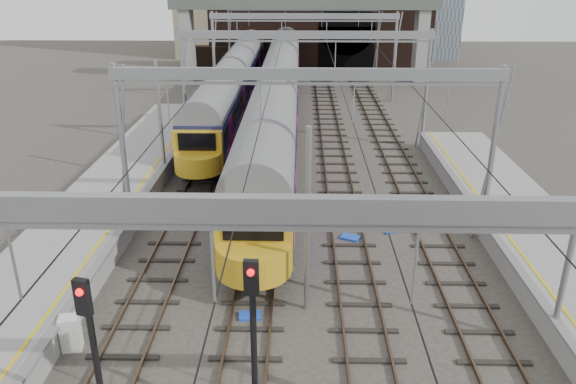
{
  "coord_description": "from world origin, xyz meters",
  "views": [
    {
      "loc": [
        -0.29,
        -15.72,
        11.91
      ],
      "look_at": [
        -0.81,
        7.57,
        2.4
      ],
      "focal_mm": 35.0,
      "sensor_mm": 36.0,
      "label": 1
    }
  ],
  "objects_px": {
    "train_main": "(283,68)",
    "signal_near_left": "(93,347)",
    "signal_near_centre": "(253,326)",
    "relay_cabinet": "(71,333)",
    "train_second": "(249,56)"
  },
  "relations": [
    {
      "from": "signal_near_left",
      "to": "signal_near_centre",
      "type": "height_order",
      "value": "signal_near_centre"
    },
    {
      "from": "train_main",
      "to": "signal_near_centre",
      "type": "bearing_deg",
      "value": -89.26
    },
    {
      "from": "train_second",
      "to": "signal_near_centre",
      "type": "relative_size",
      "value": 12.46
    },
    {
      "from": "train_main",
      "to": "signal_near_left",
      "type": "distance_m",
      "value": 43.06
    },
    {
      "from": "signal_near_centre",
      "to": "signal_near_left",
      "type": "bearing_deg",
      "value": -163.72
    },
    {
      "from": "signal_near_left",
      "to": "relay_cabinet",
      "type": "bearing_deg",
      "value": 136.21
    },
    {
      "from": "train_second",
      "to": "signal_near_centre",
      "type": "bearing_deg",
      "value": -84.86
    },
    {
      "from": "train_main",
      "to": "train_second",
      "type": "bearing_deg",
      "value": 115.21
    },
    {
      "from": "signal_near_centre",
      "to": "relay_cabinet",
      "type": "bearing_deg",
      "value": 156.8
    },
    {
      "from": "train_main",
      "to": "signal_near_left",
      "type": "bearing_deg",
      "value": -94.4
    },
    {
      "from": "train_second",
      "to": "signal_near_left",
      "type": "xyz_separation_m",
      "value": [
        0.7,
        -51.43,
        0.74
      ]
    },
    {
      "from": "train_second",
      "to": "relay_cabinet",
      "type": "bearing_deg",
      "value": -92.18
    },
    {
      "from": "train_second",
      "to": "signal_near_left",
      "type": "distance_m",
      "value": 51.44
    },
    {
      "from": "train_second",
      "to": "signal_near_centre",
      "type": "xyz_separation_m",
      "value": [
        4.54,
        -50.56,
        0.78
      ]
    },
    {
      "from": "train_main",
      "to": "signal_near_left",
      "type": "relative_size",
      "value": 13.59
    }
  ]
}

